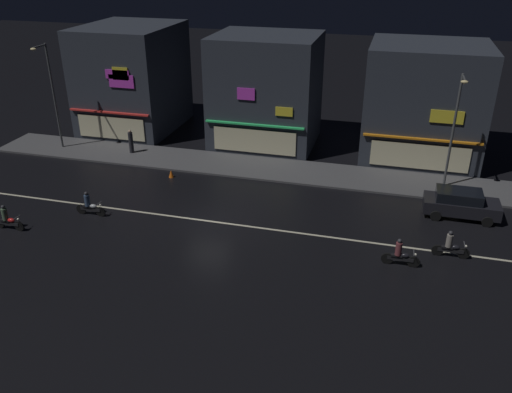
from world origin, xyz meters
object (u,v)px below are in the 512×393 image
Objects in this scene: parked_car_near_kerb at (460,203)px; motorcycle_following at (400,254)px; streetlamp_west at (51,89)px; motorcycle_lead at (89,205)px; motorcycle_opposite_lane at (7,219)px; pedestrian_on_sidewalk at (131,142)px; motorcycle_trailing_far at (450,246)px; streetlamp_mid at (455,123)px; traffic_cone at (171,174)px.

parked_car_near_kerb is 2.26× the size of motorcycle_following.
streetlamp_west is 12.93m from motorcycle_lead.
motorcycle_opposite_lane is (-24.86, -8.31, -0.24)m from parked_car_near_kerb.
pedestrian_on_sidewalk is at bearing 4.68° from streetlamp_west.
pedestrian_on_sidewalk is 0.96× the size of motorcycle_lead.
streetlamp_mid is at bearing -97.18° from motorcycle_trailing_far.
traffic_cone is at bearing -128.40° from motorcycle_opposite_lane.
motorcycle_lead is at bearing -4.02° from motorcycle_trailing_far.
traffic_cone is at bearing -14.82° from streetlamp_west.
streetlamp_west is 28.75m from streetlamp_mid.
motorcycle_trailing_far is 3.45× the size of traffic_cone.
motorcycle_following is at bearing 24.71° from motorcycle_trailing_far.
pedestrian_on_sidewalk is at bearing 144.98° from traffic_cone.
motorcycle_lead is at bearing -2.83° from motorcycle_following.
parked_car_near_kerb is at bearing -167.89° from motorcycle_lead.
streetlamp_west reaches higher than pedestrian_on_sidewalk.
streetlamp_west is 4.20× the size of motorcycle_opposite_lane.
motorcycle_following and motorcycle_opposite_lane have the same top height.
streetlamp_west is at bearing -7.07° from parked_car_near_kerb.
streetlamp_west is at bearing -21.31° from motorcycle_following.
streetlamp_west is 4.20× the size of motorcycle_trailing_far.
streetlamp_west reaches higher than motorcycle_following.
parked_car_near_kerb is 2.26× the size of motorcycle_lead.
parked_car_near_kerb reaches higher than traffic_cone.
pedestrian_on_sidewalk reaches higher than motorcycle_trailing_far.
motorcycle_lead is 1.00× the size of motorcycle_trailing_far.
motorcycle_opposite_lane and motorcycle_trailing_far have the same top height.
pedestrian_on_sidewalk is 0.96× the size of motorcycle_opposite_lane.
pedestrian_on_sidewalk reaches higher than motorcycle_opposite_lane.
motorcycle_following is (-2.67, -10.13, -3.88)m from streetlamp_mid.
streetlamp_west is 28.22m from motorcycle_following.
pedestrian_on_sidewalk is at bearing -9.96° from parked_car_near_kerb.
motorcycle_opposite_lane is (-3.55, -2.76, 0.00)m from motorcycle_lead.
streetlamp_west is 30.09m from motorcycle_trailing_far.
traffic_cone is at bearing -170.72° from streetlamp_mid.
motorcycle_trailing_far is (20.49, 0.73, 0.00)m from motorcycle_lead.
streetlamp_mid reaches higher than pedestrian_on_sidewalk.
motorcycle_opposite_lane is at bearing 18.47° from parked_car_near_kerb.
streetlamp_mid is 27.36m from motorcycle_opposite_lane.
motorcycle_opposite_lane reaches higher than traffic_cone.
parked_car_near_kerb is (29.40, -3.65, -3.92)m from streetlamp_west.
streetlamp_mid is at bearing 62.89° from pedestrian_on_sidewalk.
motorcycle_opposite_lane is at bearing -123.31° from traffic_cone.
motorcycle_lead is at bearing 14.60° from parked_car_near_kerb.
motorcycle_following is (17.99, -0.76, 0.00)m from motorcycle_lead.
pedestrian_on_sidewalk is 3.31× the size of traffic_cone.
motorcycle_lead is 20.50m from motorcycle_trailing_far.
pedestrian_on_sidewalk is (-22.86, 0.30, -3.53)m from streetlamp_mid.
streetlamp_mid is at bearing -80.36° from parked_car_near_kerb.
parked_car_near_kerb is 7.82× the size of traffic_cone.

